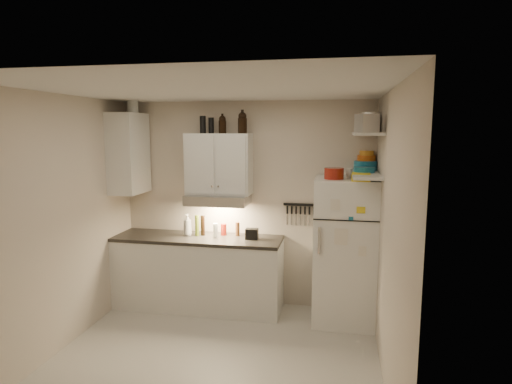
# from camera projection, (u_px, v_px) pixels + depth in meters

# --- Properties ---
(floor) EXTENTS (3.20, 3.00, 0.02)m
(floor) POSITION_uv_depth(u_px,v_px,m) (214.00, 361.00, 4.20)
(floor) COLOR #BCB7AE
(floor) RESTS_ON ground
(ceiling) EXTENTS (3.20, 3.00, 0.02)m
(ceiling) POSITION_uv_depth(u_px,v_px,m) (210.00, 88.00, 3.82)
(ceiling) COLOR silver
(ceiling) RESTS_ON ground
(back_wall) EXTENTS (3.20, 0.02, 2.60)m
(back_wall) POSITION_uv_depth(u_px,v_px,m) (246.00, 204.00, 5.48)
(back_wall) COLOR beige
(back_wall) RESTS_ON ground
(left_wall) EXTENTS (0.02, 3.00, 2.60)m
(left_wall) POSITION_uv_depth(u_px,v_px,m) (58.00, 224.00, 4.31)
(left_wall) COLOR beige
(left_wall) RESTS_ON ground
(right_wall) EXTENTS (0.02, 3.00, 2.60)m
(right_wall) POSITION_uv_depth(u_px,v_px,m) (390.00, 239.00, 3.71)
(right_wall) COLOR beige
(right_wall) RESTS_ON ground
(base_cabinet) EXTENTS (2.10, 0.60, 0.88)m
(base_cabinet) POSITION_uv_depth(u_px,v_px,m) (198.00, 274.00, 5.40)
(base_cabinet) COLOR silver
(base_cabinet) RESTS_ON floor
(countertop) EXTENTS (2.10, 0.62, 0.04)m
(countertop) POSITION_uv_depth(u_px,v_px,m) (198.00, 238.00, 5.34)
(countertop) COLOR black
(countertop) RESTS_ON base_cabinet
(upper_cabinet) EXTENTS (0.80, 0.33, 0.75)m
(upper_cabinet) POSITION_uv_depth(u_px,v_px,m) (219.00, 164.00, 5.29)
(upper_cabinet) COLOR silver
(upper_cabinet) RESTS_ON back_wall
(side_cabinet) EXTENTS (0.33, 0.55, 1.00)m
(side_cabinet) POSITION_uv_depth(u_px,v_px,m) (129.00, 153.00, 5.35)
(side_cabinet) COLOR silver
(side_cabinet) RESTS_ON left_wall
(range_hood) EXTENTS (0.76, 0.46, 0.12)m
(range_hood) POSITION_uv_depth(u_px,v_px,m) (218.00, 199.00, 5.29)
(range_hood) COLOR silver
(range_hood) RESTS_ON back_wall
(fridge) EXTENTS (0.70, 0.68, 1.70)m
(fridge) POSITION_uv_depth(u_px,v_px,m) (345.00, 251.00, 4.97)
(fridge) COLOR white
(fridge) RESTS_ON floor
(shelf_hi) EXTENTS (0.30, 0.95, 0.03)m
(shelf_hi) POSITION_uv_depth(u_px,v_px,m) (367.00, 134.00, 4.61)
(shelf_hi) COLOR silver
(shelf_hi) RESTS_ON right_wall
(shelf_lo) EXTENTS (0.30, 0.95, 0.03)m
(shelf_lo) POSITION_uv_depth(u_px,v_px,m) (366.00, 174.00, 4.67)
(shelf_lo) COLOR silver
(shelf_lo) RESTS_ON right_wall
(knife_strip) EXTENTS (0.42, 0.02, 0.03)m
(knife_strip) POSITION_uv_depth(u_px,v_px,m) (300.00, 205.00, 5.32)
(knife_strip) COLOR black
(knife_strip) RESTS_ON back_wall
(dutch_oven) EXTENTS (0.28, 0.28, 0.12)m
(dutch_oven) POSITION_uv_depth(u_px,v_px,m) (334.00, 173.00, 4.75)
(dutch_oven) COLOR maroon
(dutch_oven) RESTS_ON fridge
(book_stack) EXTENTS (0.21, 0.25, 0.08)m
(book_stack) POSITION_uv_depth(u_px,v_px,m) (361.00, 177.00, 4.60)
(book_stack) COLOR yellow
(book_stack) RESTS_ON fridge
(spice_jar) EXTENTS (0.08, 0.08, 0.11)m
(spice_jar) POSITION_uv_depth(u_px,v_px,m) (349.00, 173.00, 4.83)
(spice_jar) COLOR silver
(spice_jar) RESTS_ON fridge
(stock_pot) EXTENTS (0.36, 0.36, 0.22)m
(stock_pot) POSITION_uv_depth(u_px,v_px,m) (373.00, 123.00, 4.80)
(stock_pot) COLOR silver
(stock_pot) RESTS_ON shelf_hi
(tin_a) EXTENTS (0.19, 0.18, 0.18)m
(tin_a) POSITION_uv_depth(u_px,v_px,m) (365.00, 124.00, 4.59)
(tin_a) COLOR #AAAAAD
(tin_a) RESTS_ON shelf_hi
(tin_b) EXTENTS (0.24, 0.24, 0.18)m
(tin_b) POSITION_uv_depth(u_px,v_px,m) (367.00, 123.00, 4.22)
(tin_b) COLOR #AAAAAD
(tin_b) RESTS_ON shelf_hi
(bowl_teal) EXTENTS (0.27, 0.27, 0.11)m
(bowl_teal) POSITION_uv_depth(u_px,v_px,m) (365.00, 166.00, 5.00)
(bowl_teal) COLOR #186586
(bowl_teal) RESTS_ON shelf_lo
(bowl_orange) EXTENTS (0.21, 0.21, 0.06)m
(bowl_orange) POSITION_uv_depth(u_px,v_px,m) (366.00, 158.00, 5.06)
(bowl_orange) COLOR #C55512
(bowl_orange) RESTS_ON bowl_teal
(bowl_yellow) EXTENTS (0.17, 0.17, 0.05)m
(bowl_yellow) POSITION_uv_depth(u_px,v_px,m) (367.00, 153.00, 5.05)
(bowl_yellow) COLOR orange
(bowl_yellow) RESTS_ON bowl_orange
(plates) EXTENTS (0.29, 0.29, 0.06)m
(plates) POSITION_uv_depth(u_px,v_px,m) (364.00, 170.00, 4.73)
(plates) COLOR #186586
(plates) RESTS_ON shelf_lo
(growler_a) EXTENTS (0.12, 0.12, 0.22)m
(growler_a) POSITION_uv_depth(u_px,v_px,m) (222.00, 124.00, 5.24)
(growler_a) COLOR black
(growler_a) RESTS_ON upper_cabinet
(growler_b) EXTENTS (0.12, 0.12, 0.26)m
(growler_b) POSITION_uv_depth(u_px,v_px,m) (242.00, 122.00, 5.16)
(growler_b) COLOR black
(growler_b) RESTS_ON upper_cabinet
(thermos_a) EXTENTS (0.09, 0.09, 0.19)m
(thermos_a) POSITION_uv_depth(u_px,v_px,m) (211.00, 125.00, 5.28)
(thermos_a) COLOR black
(thermos_a) RESTS_ON upper_cabinet
(thermos_b) EXTENTS (0.08, 0.08, 0.21)m
(thermos_b) POSITION_uv_depth(u_px,v_px,m) (203.00, 125.00, 5.24)
(thermos_b) COLOR black
(thermos_b) RESTS_ON upper_cabinet
(side_jar) EXTENTS (0.16, 0.16, 0.18)m
(side_jar) POSITION_uv_depth(u_px,v_px,m) (133.00, 106.00, 5.28)
(side_jar) COLOR silver
(side_jar) RESTS_ON side_cabinet
(soap_bottle) EXTENTS (0.14, 0.14, 0.31)m
(soap_bottle) POSITION_uv_depth(u_px,v_px,m) (187.00, 224.00, 5.38)
(soap_bottle) COLOR silver
(soap_bottle) RESTS_ON countertop
(pepper_mill) EXTENTS (0.06, 0.06, 0.17)m
(pepper_mill) POSITION_uv_depth(u_px,v_px,m) (238.00, 229.00, 5.37)
(pepper_mill) COLOR #59341A
(pepper_mill) RESTS_ON countertop
(oil_bottle) EXTENTS (0.06, 0.06, 0.26)m
(oil_bottle) POSITION_uv_depth(u_px,v_px,m) (197.00, 226.00, 5.37)
(oil_bottle) COLOR #516218
(oil_bottle) RESTS_ON countertop
(vinegar_bottle) EXTENTS (0.06, 0.06, 0.25)m
(vinegar_bottle) POSITION_uv_depth(u_px,v_px,m) (203.00, 225.00, 5.39)
(vinegar_bottle) COLOR black
(vinegar_bottle) RESTS_ON countertop
(clear_bottle) EXTENTS (0.07, 0.07, 0.18)m
(clear_bottle) POSITION_uv_depth(u_px,v_px,m) (216.00, 230.00, 5.29)
(clear_bottle) COLOR silver
(clear_bottle) RESTS_ON countertop
(red_jar) EXTENTS (0.09, 0.09, 0.15)m
(red_jar) POSITION_uv_depth(u_px,v_px,m) (224.00, 229.00, 5.41)
(red_jar) COLOR maroon
(red_jar) RESTS_ON countertop
(caddy) EXTENTS (0.16, 0.11, 0.13)m
(caddy) POSITION_uv_depth(u_px,v_px,m) (252.00, 234.00, 5.22)
(caddy) COLOR black
(caddy) RESTS_ON countertop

